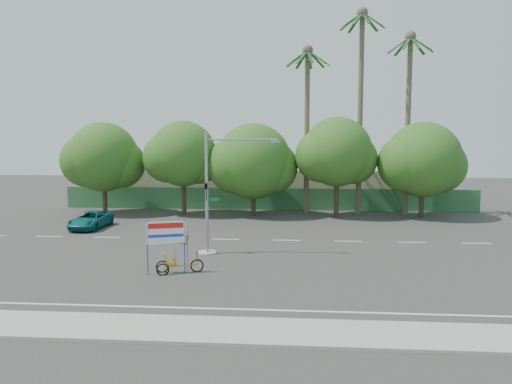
{
  "coord_description": "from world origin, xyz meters",
  "views": [
    {
      "loc": [
        2.51,
        -23.93,
        6.72
      ],
      "look_at": [
        0.25,
        4.88,
        3.5
      ],
      "focal_mm": 35.0,
      "sensor_mm": 36.0,
      "label": 1
    }
  ],
  "objects": [
    {
      "name": "palm_tall",
      "position": [
        8.0,
        19.5,
        10.46
      ],
      "size": [
        3.73,
        3.79,
        17.45
      ],
      "color": "#70604C",
      "rests_on": "ground"
    },
    {
      "name": "sidewalk_near",
      "position": [
        0.0,
        -7.5,
        0.06
      ],
      "size": [
        50.0,
        2.4,
        0.12
      ],
      "primitive_type": "cube",
      "color": "gray",
      "rests_on": "ground"
    },
    {
      "name": "tree_right",
      "position": [
        5.95,
        18.0,
        5.24
      ],
      "size": [
        6.9,
        5.8,
        8.36
      ],
      "color": "#473828",
      "rests_on": "ground"
    },
    {
      "name": "pickup_truck",
      "position": [
        -12.48,
        11.21,
        0.62
      ],
      "size": [
        2.13,
        4.5,
        1.24
      ],
      "primitive_type": "imported",
      "rotation": [
        0.0,
        0.0,
        -0.02
      ],
      "color": "#0E6164",
      "rests_on": "ground"
    },
    {
      "name": "traffic_signal",
      "position": [
        -2.2,
        3.98,
        2.92
      ],
      "size": [
        4.72,
        1.1,
        7.0
      ],
      "color": "gray",
      "rests_on": "ground"
    },
    {
      "name": "tree_far_left",
      "position": [
        -14.05,
        18.0,
        4.76
      ],
      "size": [
        7.14,
        6.0,
        7.96
      ],
      "color": "#473828",
      "rests_on": "ground"
    },
    {
      "name": "palm_mid",
      "position": [
        12.0,
        19.5,
        9.4
      ],
      "size": [
        3.73,
        3.79,
        15.45
      ],
      "color": "#70604C",
      "rests_on": "ground"
    },
    {
      "name": "tree_left",
      "position": [
        -7.05,
        18.0,
        5.06
      ],
      "size": [
        6.66,
        5.6,
        8.07
      ],
      "color": "#473828",
      "rests_on": "ground"
    },
    {
      "name": "building_right",
      "position": [
        8.0,
        26.0,
        1.8
      ],
      "size": [
        14.0,
        8.0,
        3.6
      ],
      "primitive_type": "cube",
      "color": "beige",
      "rests_on": "ground"
    },
    {
      "name": "fence",
      "position": [
        0.0,
        21.5,
        1.0
      ],
      "size": [
        38.0,
        0.08,
        2.0
      ],
      "primitive_type": "cube",
      "color": "#336B3D",
      "rests_on": "ground"
    },
    {
      "name": "tree_far_right",
      "position": [
        12.95,
        18.0,
        4.64
      ],
      "size": [
        7.38,
        6.2,
        7.94
      ],
      "color": "#473828",
      "rests_on": "ground"
    },
    {
      "name": "palm_short",
      "position": [
        3.5,
        19.5,
        8.86
      ],
      "size": [
        3.73,
        3.79,
        14.45
      ],
      "color": "#70604C",
      "rests_on": "ground"
    },
    {
      "name": "trike_billboard",
      "position": [
        -3.51,
        -0.29,
        1.1
      ],
      "size": [
        2.67,
        1.15,
        2.74
      ],
      "rotation": [
        0.0,
        0.0,
        0.32
      ],
      "color": "black",
      "rests_on": "ground"
    },
    {
      "name": "ground",
      "position": [
        0.0,
        0.0,
        0.0
      ],
      "size": [
        120.0,
        120.0,
        0.0
      ],
      "primitive_type": "plane",
      "color": "#33302D",
      "rests_on": "ground"
    },
    {
      "name": "tree_center",
      "position": [
        -1.05,
        18.0,
        4.47
      ],
      "size": [
        7.62,
        6.4,
        7.85
      ],
      "color": "#473828",
      "rests_on": "ground"
    },
    {
      "name": "building_left",
      "position": [
        -10.0,
        26.0,
        2.0
      ],
      "size": [
        12.0,
        8.0,
        4.0
      ],
      "primitive_type": "cube",
      "color": "beige",
      "rests_on": "ground"
    }
  ]
}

